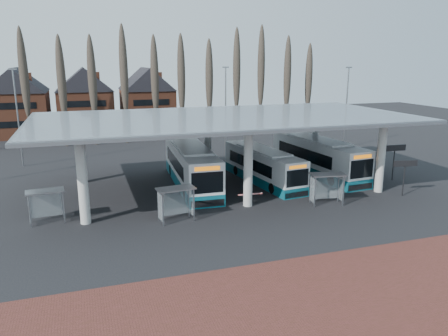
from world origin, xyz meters
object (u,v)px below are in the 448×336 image
object	(u,v)px
bus_2	(262,166)
bus_3	(317,157)
bus_1	(191,166)
shelter_1	(175,197)
shelter_0	(46,199)
shelter_2	(327,182)

from	to	relation	value
bus_2	bus_3	bearing A→B (deg)	2.08
bus_1	bus_3	xyz separation A→B (m)	(12.80, 0.04, -0.05)
bus_1	bus_2	world-z (taller)	bus_1
bus_2	shelter_1	distance (m)	12.29
bus_1	bus_3	world-z (taller)	bus_1
bus_2	shelter_0	size ratio (longest dim) A/B	4.37
bus_3	shelter_0	bearing A→B (deg)	-171.43
shelter_0	shelter_2	bearing A→B (deg)	-12.88
shelter_0	shelter_1	bearing A→B (deg)	-22.08
bus_1	shelter_1	world-z (taller)	bus_1
bus_2	shelter_0	bearing A→B (deg)	-171.59
shelter_1	shelter_2	size ratio (longest dim) A/B	0.96
shelter_0	shelter_1	xyz separation A→B (m)	(8.57, -2.50, 0.08)
bus_2	bus_1	bearing A→B (deg)	165.03
shelter_0	shelter_2	size ratio (longest dim) A/B	0.91
shelter_1	bus_2	bearing A→B (deg)	30.92
bus_1	shelter_2	bearing A→B (deg)	-40.80
bus_2	shelter_0	world-z (taller)	bus_2
bus_3	shelter_1	world-z (taller)	bus_3
bus_2	shelter_2	distance (m)	7.84
shelter_0	shelter_2	xyz separation A→B (m)	(20.51, -2.55, 0.11)
bus_3	shelter_1	bearing A→B (deg)	-157.20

